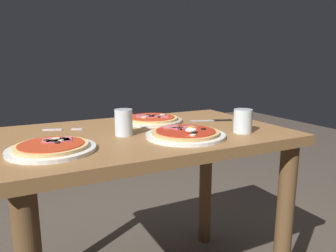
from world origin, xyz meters
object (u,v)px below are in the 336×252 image
object	(u,v)px
water_glass_far	(243,122)
knife	(214,120)
pizza_foreground	(186,134)
dining_table	(149,165)
fork	(60,129)
pizza_across_right	(52,148)
water_glass_near	(124,124)
pizza_across_left	(152,119)

from	to	relation	value
water_glass_far	knife	size ratio (longest dim) A/B	0.49
knife	pizza_foreground	bearing A→B (deg)	-142.80
dining_table	water_glass_far	world-z (taller)	water_glass_far
knife	dining_table	bearing A→B (deg)	-171.72
fork	water_glass_far	bearing A→B (deg)	-30.41
dining_table	pizza_across_right	size ratio (longest dim) A/B	3.97
pizza_foreground	knife	bearing A→B (deg)	37.20
pizza_across_right	knife	world-z (taller)	pizza_across_right
fork	pizza_foreground	bearing A→B (deg)	-40.18
dining_table	water_glass_near	distance (m)	0.22
pizza_across_right	knife	distance (m)	0.76
pizza_across_left	water_glass_near	world-z (taller)	water_glass_near
pizza_across_left	water_glass_near	distance (m)	0.28
dining_table	knife	bearing A→B (deg)	8.28
pizza_across_left	water_glass_far	size ratio (longest dim) A/B	3.03
fork	knife	xyz separation A→B (m)	(0.67, -0.13, 0.00)
pizza_across_left	knife	xyz separation A→B (m)	(0.27, -0.11, -0.01)
water_glass_far	pizza_across_right	bearing A→B (deg)	174.73
pizza_across_left	dining_table	bearing A→B (deg)	-118.30
pizza_foreground	pizza_across_left	world-z (taller)	pizza_foreground
dining_table	pizza_foreground	distance (m)	0.24
pizza_across_left	water_glass_near	size ratio (longest dim) A/B	2.81
pizza_across_right	fork	size ratio (longest dim) A/B	1.78
pizza_across_left	pizza_across_right	distance (m)	0.56
pizza_across_left	water_glass_far	bearing A→B (deg)	-57.31
water_glass_far	knife	distance (m)	0.25
water_glass_far	knife	bearing A→B (deg)	81.06
pizza_across_right	water_glass_near	distance (m)	0.29
pizza_foreground	knife	xyz separation A→B (m)	(0.27, 0.21, -0.01)
dining_table	pizza_across_left	distance (m)	0.24
dining_table	water_glass_near	world-z (taller)	water_glass_near
pizza_foreground	pizza_across_right	distance (m)	0.47
pizza_across_right	fork	distance (m)	0.31
dining_table	knife	world-z (taller)	knife
water_glass_near	pizza_foreground	bearing A→B (deg)	-33.52
dining_table	pizza_across_right	bearing A→B (deg)	-161.53
pizza_foreground	water_glass_near	size ratio (longest dim) A/B	2.96
water_glass_near	knife	distance (m)	0.48
dining_table	pizza_across_left	world-z (taller)	pizza_across_left
pizza_across_left	fork	bearing A→B (deg)	178.06
fork	knife	size ratio (longest dim) A/B	0.81
water_glass_near	water_glass_far	xyz separation A→B (m)	(0.43, -0.16, -0.00)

